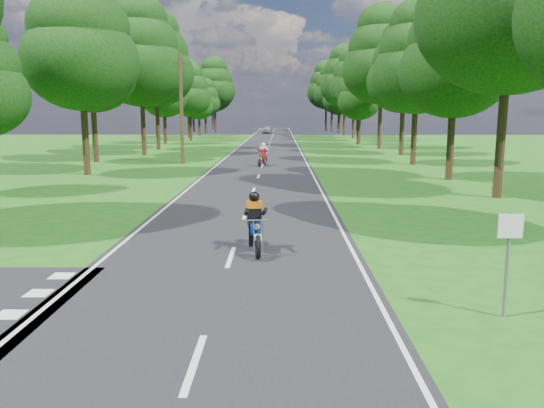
{
  "coord_description": "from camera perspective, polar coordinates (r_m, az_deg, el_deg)",
  "views": [
    {
      "loc": [
        1.3,
        -11.52,
        3.79
      ],
      "look_at": [
        1.06,
        4.0,
        1.1
      ],
      "focal_mm": 35.0,
      "sensor_mm": 36.0,
      "label": 1
    }
  ],
  "objects": [
    {
      "name": "road_sign",
      "position": [
        10.67,
        24.1,
        -4.29
      ],
      "size": [
        0.45,
        0.07,
        2.0
      ],
      "color": "slate",
      "rests_on": "ground"
    },
    {
      "name": "treeline",
      "position": [
        71.72,
        1.02,
        13.4
      ],
      "size": [
        40.0,
        115.35,
        14.78
      ],
      "color": "black",
      "rests_on": "ground"
    },
    {
      "name": "road_markings",
      "position": [
        59.78,
        -0.49,
        6.22
      ],
      "size": [
        7.4,
        140.0,
        0.01
      ],
      "color": "silver",
      "rests_on": "main_road"
    },
    {
      "name": "ground",
      "position": [
        12.19,
        -5.34,
        -8.32
      ],
      "size": [
        160.0,
        160.0,
        0.0
      ],
      "primitive_type": "plane",
      "color": "#185212",
      "rests_on": "ground"
    },
    {
      "name": "main_road",
      "position": [
        61.65,
        -0.32,
        6.32
      ],
      "size": [
        7.0,
        140.0,
        0.02
      ],
      "primitive_type": "cube",
      "color": "black",
      "rests_on": "ground"
    },
    {
      "name": "rider_far_red",
      "position": [
        37.79,
        -1.01,
        5.36
      ],
      "size": [
        1.04,
        2.08,
        1.65
      ],
      "primitive_type": null,
      "rotation": [
        0.0,
        0.0,
        -0.2
      ],
      "color": "#A1200C",
      "rests_on": "main_road"
    },
    {
      "name": "rider_near_blue",
      "position": [
        14.48,
        -1.84,
        -1.95
      ],
      "size": [
        0.9,
        2.02,
        1.63
      ],
      "primitive_type": null,
      "rotation": [
        0.0,
        0.0,
        0.13
      ],
      "color": "navy",
      "rests_on": "main_road"
    },
    {
      "name": "telegraph_pole",
      "position": [
        40.19,
        -9.72,
        10.09
      ],
      "size": [
        1.2,
        0.26,
        8.0
      ],
      "color": "#382616",
      "rests_on": "ground"
    },
    {
      "name": "distant_car",
      "position": [
        97.48,
        -0.5,
        8.0
      ],
      "size": [
        2.05,
        4.04,
        1.32
      ],
      "primitive_type": "imported",
      "rotation": [
        0.0,
        0.0,
        -0.13
      ],
      "color": "#AAACB1",
      "rests_on": "main_road"
    }
  ]
}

